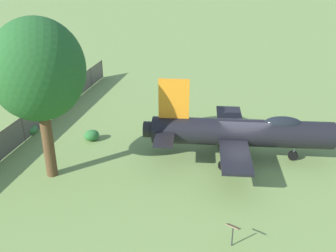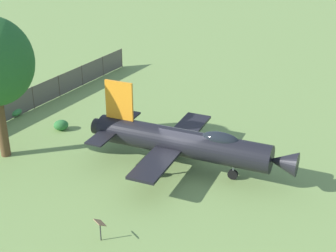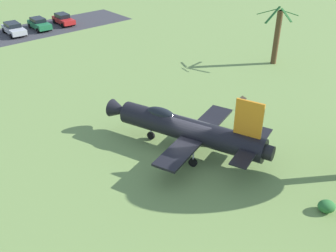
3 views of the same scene
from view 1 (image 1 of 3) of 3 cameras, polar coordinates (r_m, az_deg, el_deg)
name	(u,v)px [view 1 (image 1 of 3)]	position (r m, az deg, el deg)	size (l,w,h in m)	color
ground_plane	(239,158)	(24.51, 10.31, -4.57)	(200.00, 200.00, 0.00)	#75934C
display_jet	(248,132)	(23.77, 11.51, -0.88)	(11.45, 9.54, 4.94)	black
shade_tree	(38,71)	(21.01, -18.36, 7.58)	(4.88, 4.26, 8.80)	brown
perimeter_fence	(23,128)	(27.45, -20.30, -0.32)	(19.83, 21.09, 1.77)	#4C4238
shrub_near_fence	(92,135)	(26.59, -11.02, -1.35)	(1.01, 0.85, 0.73)	#2D7033
shrub_by_tree	(29,129)	(28.76, -19.52, -0.42)	(1.11, 1.27, 0.64)	#387F3D
info_plaque	(233,230)	(17.41, 9.40, -14.61)	(0.60, 0.71, 1.14)	#333333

